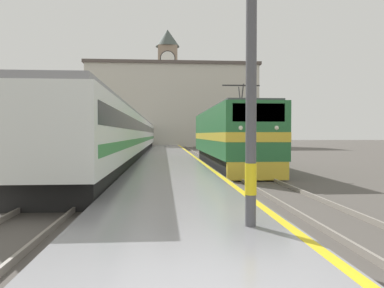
{
  "coord_description": "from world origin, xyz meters",
  "views": [
    {
      "loc": [
        -0.34,
        -3.63,
        2.11
      ],
      "look_at": [
        1.64,
        22.86,
        1.42
      ],
      "focal_mm": 35.0,
      "sensor_mm": 36.0,
      "label": 1
    }
  ],
  "objects_px": {
    "locomotive_train": "(229,137)",
    "catenary_mast": "(260,28)",
    "clock_tower": "(168,84)",
    "passenger_train": "(130,136)"
  },
  "relations": [
    {
      "from": "catenary_mast",
      "to": "locomotive_train",
      "type": "bearing_deg",
      "value": 82.09
    },
    {
      "from": "passenger_train",
      "to": "clock_tower",
      "type": "xyz_separation_m",
      "value": [
        3.86,
        39.99,
        10.24
      ]
    },
    {
      "from": "clock_tower",
      "to": "catenary_mast",
      "type": "bearing_deg",
      "value": -89.09
    },
    {
      "from": "locomotive_train",
      "to": "clock_tower",
      "type": "height_order",
      "value": "clock_tower"
    },
    {
      "from": "locomotive_train",
      "to": "clock_tower",
      "type": "relative_size",
      "value": 0.67
    },
    {
      "from": "locomotive_train",
      "to": "clock_tower",
      "type": "xyz_separation_m",
      "value": [
        -3.39,
        51.19,
        10.28
      ]
    },
    {
      "from": "locomotive_train",
      "to": "clock_tower",
      "type": "distance_m",
      "value": 52.32
    },
    {
      "from": "locomotive_train",
      "to": "passenger_train",
      "type": "bearing_deg",
      "value": 122.92
    },
    {
      "from": "locomotive_train",
      "to": "catenary_mast",
      "type": "bearing_deg",
      "value": -97.91
    },
    {
      "from": "catenary_mast",
      "to": "clock_tower",
      "type": "bearing_deg",
      "value": 90.91
    }
  ]
}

